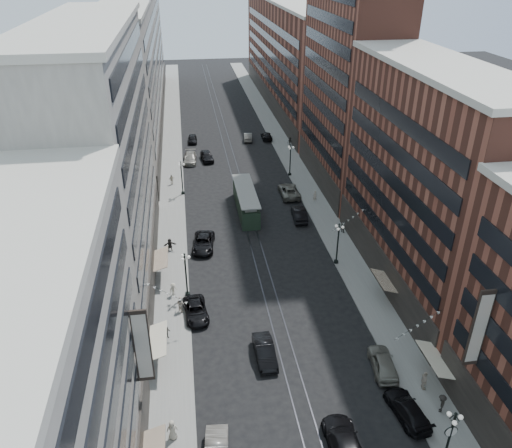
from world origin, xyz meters
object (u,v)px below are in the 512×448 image
car_13 (207,156)px  pedestrian_7 (343,227)px  pedestrian_4 (424,381)px  streetcar (246,202)px  pedestrian_2 (166,331)px  car_14 (248,137)px  car_9 (192,139)px  car_11 (289,191)px  lamppost_sw_mid (182,177)px  car_4 (383,363)px  car_8 (190,158)px  car_2 (196,311)px  pedestrian_extra_0 (173,289)px  pedestrian_5 (170,245)px  car_5 (265,352)px  lamppost_se_far (338,242)px  lamppost_sw_far (186,273)px  pedestrian_1 (172,430)px  lamppost_se_near (450,436)px  pedestrian_9 (290,141)px  car_7 (203,243)px  car_6 (344,444)px  car_3 (407,409)px  car_10 (299,214)px  pedestrian_6 (172,180)px  car_12 (267,136)px  pedestrian_extra_1 (181,304)px  lamppost_se_mid (290,159)px  pedestrian_3 (442,403)px  pedestrian_8 (315,196)px

car_13 → pedestrian_7: 34.30m
pedestrian_4 → streetcar: bearing=26.2°
pedestrian_2 → car_14: 60.33m
car_9 → pedestrian_7: pedestrian_7 is taller
car_11 → car_14: bearing=-83.1°
lamppost_sw_mid → car_4: bearing=-66.9°
car_8 → streetcar: bearing=-66.1°
car_2 → pedestrian_extra_0: (-2.34, 3.86, 0.23)m
car_2 → pedestrian_5: 13.80m
car_4 → car_5: (-10.51, 3.08, -0.04)m
lamppost_se_far → car_8: (-16.81, 36.92, -2.28)m
lamppost_sw_far → pedestrian_1: 18.90m
lamppost_sw_far → pedestrian_5: (-1.94, 9.89, -2.08)m
lamppost_se_near → car_5: (-11.40, 13.09, -2.40)m
lamppost_sw_far → car_8: (1.59, 40.92, -2.28)m
lamppost_se_far → pedestrian_9: 42.94m
car_7 → car_9: (0.04, 41.64, -0.07)m
streetcar → car_13: 21.92m
car_9 → pedestrian_5: 42.10m
car_6 → car_11: bearing=-95.6°
car_4 → car_13: 56.72m
car_3 → pedestrian_4: pedestrian_4 is taller
car_2 → lamppost_se_far: bearing=18.0°
car_9 → car_10: bearing=-66.3°
pedestrian_6 → pedestrian_4: bearing=91.7°
streetcar → car_14: size_ratio=2.70×
car_13 → car_14: (9.00, 10.09, -0.10)m
car_13 → car_12: bearing=31.9°
pedestrian_2 → pedestrian_extra_1: bearing=77.1°
lamppost_se_mid → pedestrian_3: lamppost_se_mid is taller
car_12 → pedestrian_8: size_ratio=2.75×
lamppost_se_far → car_5: size_ratio=1.10×
pedestrian_3 → car_2: bearing=-99.1°
lamppost_sw_mid → car_7: bearing=-82.0°
pedestrian_9 → car_10: bearing=-112.4°
car_3 → car_10: size_ratio=1.02×
pedestrian_3 → car_7: bearing=-118.9°
lamppost_sw_mid → car_3: 49.54m
car_9 → pedestrian_1: bearing=-91.2°
car_2 → pedestrian_3: bearing=-43.9°
car_2 → car_11: 32.01m
streetcar → pedestrian_4: (10.96, -36.63, -0.47)m
car_11 → pedestrian_7: 13.70m
car_7 → car_6: bearing=-66.5°
pedestrian_7 → pedestrian_extra_1: (-22.24, -14.07, 0.15)m
car_3 → car_14: 70.73m
lamppost_sw_far → car_4: lamppost_sw_far is taller
pedestrian_4 → car_11: (-3.53, 40.98, -0.24)m
car_2 → pedestrian_7: size_ratio=3.41×
pedestrian_1 → pedestrian_4: bearing=-175.8°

